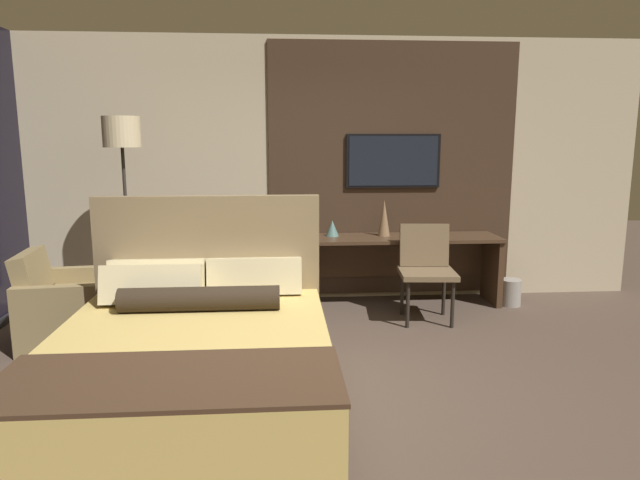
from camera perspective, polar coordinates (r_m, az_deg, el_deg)
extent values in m
plane|color=#4C3D33|center=(3.99, 1.45, -15.95)|extent=(16.00, 16.00, 0.00)
cube|color=#BCAD8E|center=(6.18, -0.90, 6.91)|extent=(7.20, 0.06, 2.80)
cube|color=#3D2B1E|center=(6.25, 7.25, 6.87)|extent=(2.66, 0.03, 2.70)
cube|color=#33281E|center=(3.78, -12.65, -15.85)|extent=(1.65, 1.99, 0.22)
cube|color=tan|center=(3.67, -12.82, -11.86)|extent=(1.70, 2.05, 0.35)
cube|color=#422D1E|center=(2.99, -14.87, -13.31)|extent=(1.72, 0.72, 0.02)
cube|color=#7F6B4C|center=(4.59, -11.02, -3.82)|extent=(1.74, 0.08, 1.32)
cube|color=beige|center=(4.50, -15.87, -3.64)|extent=(0.72, 0.23, 0.31)
cube|color=beige|center=(4.42, -6.54, -3.59)|extent=(0.72, 0.23, 0.31)
cube|color=beige|center=(4.31, -16.42, -4.31)|extent=(0.72, 0.25, 0.32)
cylinder|color=#2D2319|center=(4.06, -11.92, -5.78)|extent=(1.11, 0.17, 0.17)
cube|color=#422D1E|center=(6.03, 7.67, 0.18)|extent=(2.16, 0.56, 0.03)
cube|color=#422D1E|center=(5.98, -2.31, -3.40)|extent=(0.06, 0.50, 0.70)
cube|color=#422D1E|center=(6.40, 16.83, -2.93)|extent=(0.06, 0.50, 0.70)
cube|color=#422D1E|center=(6.34, 7.13, -2.05)|extent=(2.04, 0.02, 0.35)
cube|color=black|center=(6.21, 7.33, 7.85)|extent=(1.01, 0.04, 0.57)
cube|color=black|center=(6.19, 7.37, 7.84)|extent=(0.95, 0.01, 0.53)
cube|color=brown|center=(5.56, 10.68, -3.30)|extent=(0.56, 0.54, 0.05)
cube|color=brown|center=(5.72, 10.37, -0.50)|extent=(0.49, 0.14, 0.42)
cylinder|color=black|center=(5.40, 8.77, -6.38)|extent=(0.04, 0.04, 0.45)
cylinder|color=black|center=(5.48, 13.11, -6.30)|extent=(0.04, 0.04, 0.45)
cylinder|color=black|center=(5.78, 8.21, -5.26)|extent=(0.04, 0.04, 0.45)
cylinder|color=black|center=(5.85, 12.27, -5.21)|extent=(0.04, 0.04, 0.45)
cube|color=olive|center=(5.45, -23.43, -7.01)|extent=(0.81, 0.67, 0.44)
cube|color=olive|center=(5.43, -26.89, -2.95)|extent=(0.26, 0.61, 0.38)
cube|color=olive|center=(5.11, -24.37, -7.39)|extent=(0.76, 0.18, 0.58)
cube|color=olive|center=(5.76, -22.71, -5.34)|extent=(0.76, 0.18, 0.58)
cylinder|color=#282623|center=(5.88, -18.22, -7.55)|extent=(0.28, 0.28, 0.03)
cylinder|color=#332D28|center=(5.68, -18.69, 0.54)|extent=(0.03, 0.03, 1.71)
cylinder|color=beige|center=(5.61, -19.25, 10.19)|extent=(0.34, 0.34, 0.28)
cone|color=#846647|center=(6.04, 6.43, 2.21)|extent=(0.13, 0.13, 0.38)
cone|color=#4C706B|center=(6.00, 1.24, 1.19)|extent=(0.14, 0.14, 0.17)
cylinder|color=gray|center=(6.38, 18.50, -4.99)|extent=(0.22, 0.22, 0.28)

